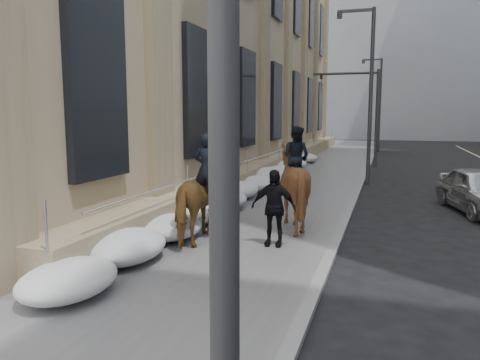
% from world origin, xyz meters
% --- Properties ---
extents(ground, '(140.00, 140.00, 0.00)m').
position_xyz_m(ground, '(0.00, 0.00, 0.00)').
color(ground, black).
rests_on(ground, ground).
extents(sidewalk, '(5.00, 80.00, 0.12)m').
position_xyz_m(sidewalk, '(0.00, 10.00, 0.06)').
color(sidewalk, '#545456').
rests_on(sidewalk, ground).
extents(curb, '(0.24, 80.00, 0.12)m').
position_xyz_m(curb, '(2.62, 10.00, 0.06)').
color(curb, slate).
rests_on(curb, ground).
extents(limestone_building, '(6.10, 44.00, 18.00)m').
position_xyz_m(limestone_building, '(-5.26, 19.96, 8.90)').
color(limestone_building, '#968362').
rests_on(limestone_building, ground).
extents(bg_building_mid, '(30.00, 12.00, 28.00)m').
position_xyz_m(bg_building_mid, '(4.00, 60.00, 14.00)').
color(bg_building_mid, slate).
rests_on(bg_building_mid, ground).
extents(bg_building_far, '(24.00, 12.00, 20.00)m').
position_xyz_m(bg_building_far, '(-6.00, 72.00, 10.00)').
color(bg_building_far, gray).
rests_on(bg_building_far, ground).
extents(streetlight_mid, '(1.71, 0.24, 8.00)m').
position_xyz_m(streetlight_mid, '(2.74, 14.00, 4.58)').
color(streetlight_mid, '#2D2D30').
rests_on(streetlight_mid, ground).
extents(streetlight_far, '(1.71, 0.24, 8.00)m').
position_xyz_m(streetlight_far, '(2.74, 34.00, 4.58)').
color(streetlight_far, '#2D2D30').
rests_on(streetlight_far, ground).
extents(traffic_signal, '(4.10, 0.22, 6.00)m').
position_xyz_m(traffic_signal, '(2.07, 22.00, 4.00)').
color(traffic_signal, '#2D2D30').
rests_on(traffic_signal, ground).
extents(snow_bank, '(1.70, 18.10, 0.76)m').
position_xyz_m(snow_bank, '(-1.42, 8.11, 0.47)').
color(snow_bank, silver).
rests_on(snow_bank, sidewalk).
extents(mounted_horse_left, '(1.19, 2.43, 2.67)m').
position_xyz_m(mounted_horse_left, '(-0.47, 2.05, 1.19)').
color(mounted_horse_left, '#553819').
rests_on(mounted_horse_left, sidewalk).
extents(mounted_horse_right, '(2.47, 2.61, 2.81)m').
position_xyz_m(mounted_horse_right, '(1.26, 4.31, 1.35)').
color(mounted_horse_right, '#452713').
rests_on(mounted_horse_right, sidewalk).
extents(pedestrian, '(1.09, 0.48, 1.85)m').
position_xyz_m(pedestrian, '(1.22, 2.21, 1.04)').
color(pedestrian, black).
rests_on(pedestrian, sidewalk).
extents(car_silver, '(2.73, 4.71, 1.51)m').
position_xyz_m(car_silver, '(6.75, 8.54, 0.75)').
color(car_silver, '#A8ABAF').
rests_on(car_silver, ground).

